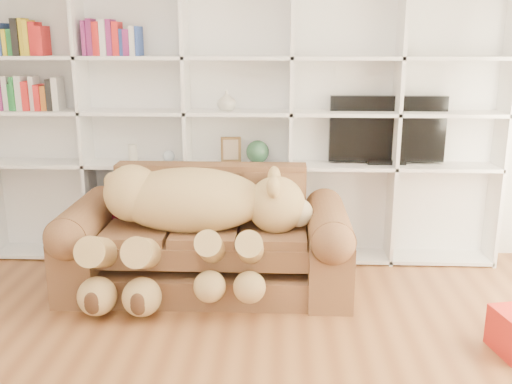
{
  "coord_description": "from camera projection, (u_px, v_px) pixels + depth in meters",
  "views": [
    {
      "loc": [
        0.35,
        -2.49,
        1.9
      ],
      "look_at": [
        0.17,
        1.63,
        0.79
      ],
      "focal_mm": 40.0,
      "sensor_mm": 36.0,
      "label": 1
    }
  ],
  "objects": [
    {
      "name": "wall_back",
      "position": [
        240.0,
        104.0,
        4.98
      ],
      "size": [
        5.0,
        0.02,
        2.7
      ],
      "primitive_type": "cube",
      "color": "white",
      "rests_on": "floor"
    },
    {
      "name": "bookshelf",
      "position": [
        211.0,
        111.0,
        4.86
      ],
      "size": [
        4.43,
        0.35,
        2.4
      ],
      "color": "white",
      "rests_on": "floor"
    },
    {
      "name": "sofa",
      "position": [
        207.0,
        244.0,
        4.45
      ],
      "size": [
        2.18,
        0.94,
        0.92
      ],
      "color": "brown",
      "rests_on": "floor"
    },
    {
      "name": "teddy_bear",
      "position": [
        190.0,
        215.0,
        4.2
      ],
      "size": [
        1.66,
        0.9,
        0.96
      ],
      "rotation": [
        0.0,
        0.0,
        -0.01
      ],
      "color": "tan",
      "rests_on": "sofa"
    },
    {
      "name": "throw_pillow",
      "position": [
        133.0,
        200.0,
        4.54
      ],
      "size": [
        0.44,
        0.35,
        0.41
      ],
      "primitive_type": "cube",
      "rotation": [
        -0.24,
        0.0,
        -0.41
      ],
      "color": "#520E1A",
      "rests_on": "sofa"
    },
    {
      "name": "tv",
      "position": [
        387.0,
        130.0,
        4.84
      ],
      "size": [
        0.98,
        0.18,
        0.58
      ],
      "color": "black",
      "rests_on": "bookshelf"
    },
    {
      "name": "picture_frame",
      "position": [
        231.0,
        149.0,
        4.89
      ],
      "size": [
        0.17,
        0.04,
        0.22
      ],
      "primitive_type": "cube",
      "rotation": [
        0.0,
        0.0,
        0.1
      ],
      "color": "#51381B",
      "rests_on": "bookshelf"
    },
    {
      "name": "green_vase",
      "position": [
        258.0,
        152.0,
        4.88
      ],
      "size": [
        0.2,
        0.2,
        0.2
      ],
      "primitive_type": "sphere",
      "color": "#2A5337",
      "rests_on": "bookshelf"
    },
    {
      "name": "figurine_tall",
      "position": [
        133.0,
        153.0,
        4.93
      ],
      "size": [
        0.08,
        0.08,
        0.15
      ],
      "primitive_type": "cylinder",
      "rotation": [
        0.0,
        0.0,
        -0.03
      ],
      "color": "silver",
      "rests_on": "bookshelf"
    },
    {
      "name": "figurine_short",
      "position": [
        134.0,
        156.0,
        4.94
      ],
      "size": [
        0.07,
        0.07,
        0.11
      ],
      "primitive_type": "cylinder",
      "rotation": [
        0.0,
        0.0,
        0.1
      ],
      "color": "silver",
      "rests_on": "bookshelf"
    },
    {
      "name": "snow_globe",
      "position": [
        169.0,
        156.0,
        4.92
      ],
      "size": [
        0.1,
        0.1,
        0.1
      ],
      "primitive_type": "sphere",
      "color": "silver",
      "rests_on": "bookshelf"
    },
    {
      "name": "shelf_vase",
      "position": [
        227.0,
        101.0,
        4.78
      ],
      "size": [
        0.17,
        0.17,
        0.17
      ],
      "primitive_type": "imported",
      "rotation": [
        0.0,
        0.0,
        0.06
      ],
      "color": "beige",
      "rests_on": "bookshelf"
    }
  ]
}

